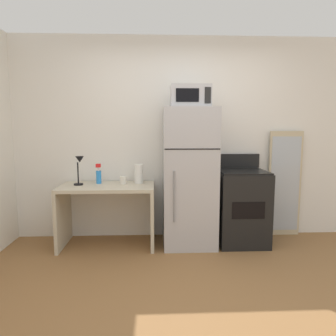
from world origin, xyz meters
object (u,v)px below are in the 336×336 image
desk (108,204)px  paper_towel_roll (139,174)px  desk_lamp (79,166)px  oven_range (241,206)px  microwave (190,97)px  refrigerator (189,177)px  leaning_mirror (284,184)px  spray_bottle (99,176)px  coffee_mug (123,180)px

desk → paper_towel_roll: 0.53m
desk_lamp → oven_range: size_ratio=0.32×
desk → oven_range: 1.66m
desk_lamp → microwave: microwave is taller
paper_towel_roll → refrigerator: refrigerator is taller
paper_towel_roll → leaning_mirror: (1.93, 0.14, -0.17)m
oven_range → spray_bottle: bearing=176.6°
desk → refrigerator: bearing=0.3°
microwave → oven_range: size_ratio=0.42×
spray_bottle → leaning_mirror: bearing=3.5°
desk_lamp → coffee_mug: 0.55m
spray_bottle → oven_range: bearing=-3.4°
desk → paper_towel_roll: bearing=18.5°
desk_lamp → leaning_mirror: bearing=5.5°
desk_lamp → coffee_mug: bearing=5.9°
refrigerator → microwave: bearing=-89.7°
coffee_mug → spray_bottle: spray_bottle is taller
spray_bottle → microwave: 1.48m
spray_bottle → desk: bearing=-45.2°
desk → spray_bottle: size_ratio=4.55×
coffee_mug → refrigerator: 0.82m
desk_lamp → refrigerator: size_ratio=0.21×
paper_towel_roll → refrigerator: bearing=-11.0°
desk → paper_towel_roll: (0.38, 0.13, 0.35)m
desk_lamp → leaning_mirror: (2.64, 0.25, -0.29)m
oven_range → leaning_mirror: leaning_mirror is taller
coffee_mug → paper_towel_roll: size_ratio=0.40×
paper_towel_roll → spray_bottle: 0.50m
paper_towel_roll → leaning_mirror: bearing=4.3°
desk_lamp → leaning_mirror: leaning_mirror is taller
desk_lamp → paper_towel_roll: size_ratio=1.47×
spray_bottle → refrigerator: bearing=-6.0°
desk → desk_lamp: desk_lamp is taller
paper_towel_roll → spray_bottle: (-0.50, -0.00, -0.02)m
desk_lamp → oven_range: 2.05m
microwave → refrigerator: bearing=90.3°
desk_lamp → refrigerator: bearing=-0.6°
desk → refrigerator: refrigerator is taller
refrigerator → oven_range: size_ratio=1.52×
leaning_mirror → coffee_mug: bearing=-174.6°
oven_range → desk_lamp: bearing=179.9°
desk → coffee_mug: 0.34m
coffee_mug → spray_bottle: bearing=170.6°
paper_towel_roll → oven_range: (1.28, -0.11, -0.40)m
microwave → leaning_mirror: 1.74m
desk → spray_bottle: bearing=134.8°
refrigerator → oven_range: (0.66, 0.01, -0.37)m
coffee_mug → leaning_mirror: leaning_mirror is taller
desk_lamp → microwave: (1.33, -0.04, 0.81)m
paper_towel_roll → coffee_mug: bearing=-164.0°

